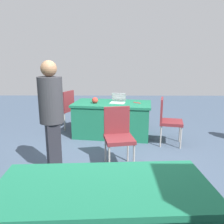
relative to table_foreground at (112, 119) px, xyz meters
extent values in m
plane|color=#3D4C60|center=(-0.01, 1.55, -0.38)|extent=(14.40, 14.40, 0.00)
cube|color=#196647|center=(0.00, 0.00, 0.35)|extent=(1.81, 1.16, 0.05)
cube|color=#196647|center=(0.00, 0.00, -0.03)|extent=(1.74, 1.11, 0.70)
cube|color=#196647|center=(0.05, 3.36, 0.35)|extent=(1.72, 0.87, 0.05)
cylinder|color=#9E9993|center=(1.50, -0.46, -0.16)|extent=(0.03, 0.03, 0.43)
cylinder|color=#9E9993|center=(1.34, -0.81, -0.16)|extent=(0.03, 0.03, 0.43)
cylinder|color=#9E9993|center=(1.15, -0.31, -0.16)|extent=(0.03, 0.03, 0.43)
cylinder|color=#9E9993|center=(1.00, -0.66, -0.16)|extent=(0.03, 0.03, 0.43)
cube|color=maroon|center=(1.25, -0.56, 0.08)|extent=(0.58, 0.58, 0.06)
cube|color=maroon|center=(1.06, -0.48, 0.34)|extent=(0.21, 0.40, 0.45)
cylinder|color=#9E9993|center=(-1.41, 0.43, -0.16)|extent=(0.03, 0.03, 0.43)
cylinder|color=#9E9993|center=(-1.33, 0.80, -0.16)|extent=(0.03, 0.03, 0.43)
cylinder|color=#9E9993|center=(-1.04, 0.34, -0.16)|extent=(0.03, 0.03, 0.43)
cylinder|color=#9E9993|center=(-0.96, 0.71, -0.16)|extent=(0.03, 0.03, 0.43)
cube|color=maroon|center=(-1.18, 0.57, 0.09)|extent=(0.53, 0.53, 0.06)
cube|color=maroon|center=(-0.99, 0.53, 0.34)|extent=(0.13, 0.42, 0.45)
cylinder|color=#9E9993|center=(-0.34, 1.74, -0.15)|extent=(0.03, 0.03, 0.45)
cylinder|color=#9E9993|center=(0.03, 1.81, -0.15)|extent=(0.03, 0.03, 0.45)
cylinder|color=#9E9993|center=(-0.27, 1.37, -0.15)|extent=(0.03, 0.03, 0.45)
cylinder|color=#9E9993|center=(0.10, 1.44, -0.15)|extent=(0.03, 0.03, 0.45)
cube|color=maroon|center=(-0.12, 1.59, 0.10)|extent=(0.51, 0.51, 0.06)
cube|color=maroon|center=(-0.08, 1.39, 0.35)|extent=(0.42, 0.12, 0.45)
cube|color=#26262D|center=(0.85, 1.82, 0.03)|extent=(0.28, 0.33, 0.82)
cylinder|color=#333338|center=(0.85, 1.82, 0.76)|extent=(0.45, 0.45, 0.65)
sphere|color=#936B4C|center=(0.85, 1.82, 1.20)|extent=(0.22, 0.22, 0.22)
cube|color=silver|center=(-0.12, 0.06, 0.38)|extent=(0.36, 0.28, 0.02)
cube|color=#B7B7BC|center=(-0.15, -0.08, 0.48)|extent=(0.32, 0.14, 0.19)
sphere|color=#B2382D|center=(0.37, 0.08, 0.44)|extent=(0.13, 0.13, 0.13)
cube|color=red|center=(-0.55, 0.02, 0.38)|extent=(0.16, 0.15, 0.01)
camera|label=1|loc=(-0.03, 4.94, 1.33)|focal=36.39mm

